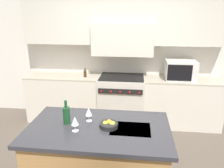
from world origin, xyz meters
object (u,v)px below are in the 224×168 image
at_px(microwave, 180,70).
at_px(wine_bottle, 66,115).
at_px(fruit_bowl, 109,125).
at_px(wine_glass_near, 75,121).
at_px(oil_bottle_on_counter, 85,73).
at_px(wine_glass_far, 89,112).
at_px(range_stove, 121,99).

bearing_deg(microwave, wine_bottle, -130.56).
distance_m(wine_bottle, fruit_bowl, 0.50).
bearing_deg(fruit_bowl, microwave, 59.93).
bearing_deg(wine_glass_near, oil_bottle_on_counter, 100.16).
distance_m(wine_glass_near, wine_glass_far, 0.26).
bearing_deg(wine_bottle, oil_bottle_on_counter, 96.54).
distance_m(range_stove, wine_glass_near, 2.10).
relative_size(wine_glass_far, oil_bottle_on_counter, 0.94).
xyz_separation_m(microwave, oil_bottle_on_counter, (-1.80, -0.07, -0.11)).
distance_m(microwave, wine_glass_far, 2.23).
distance_m(range_stove, fruit_bowl, 1.93).
xyz_separation_m(wine_bottle, wine_glass_far, (0.24, 0.08, 0.01)).
relative_size(wine_bottle, wine_glass_far, 1.68).
xyz_separation_m(wine_bottle, fruit_bowl, (0.50, -0.03, -0.08)).
distance_m(wine_glass_far, fruit_bowl, 0.29).
relative_size(microwave, wine_bottle, 1.92).
distance_m(range_stove, oil_bottle_on_counter, 0.89).
bearing_deg(oil_bottle_on_counter, range_stove, 3.80).
relative_size(microwave, wine_glass_far, 3.22).
relative_size(wine_glass_near, fruit_bowl, 0.82).
xyz_separation_m(range_stove, wine_bottle, (-0.50, -1.84, 0.54)).
xyz_separation_m(wine_bottle, oil_bottle_on_counter, (-0.21, 1.79, -0.01)).
height_order(wine_bottle, wine_glass_near, wine_bottle).
bearing_deg(fruit_bowl, wine_glass_near, -160.30).
bearing_deg(wine_glass_far, microwave, 52.77).
distance_m(wine_bottle, wine_glass_near, 0.21).
xyz_separation_m(microwave, wine_glass_near, (-1.45, -2.02, -0.09)).
bearing_deg(wine_glass_far, range_stove, 81.54).
height_order(range_stove, wine_glass_far, wine_glass_far).
height_order(wine_glass_far, oil_bottle_on_counter, oil_bottle_on_counter).
relative_size(fruit_bowl, oil_bottle_on_counter, 1.15).
bearing_deg(oil_bottle_on_counter, wine_glass_near, -79.84).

